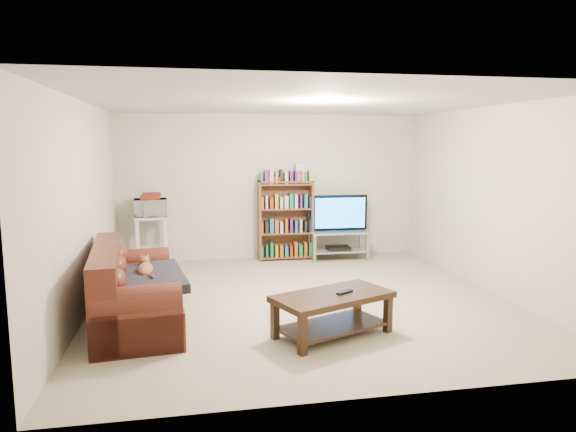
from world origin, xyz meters
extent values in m
plane|color=tan|center=(0.00, 0.00, 0.00)|extent=(5.00, 5.00, 0.00)
plane|color=white|center=(0.00, 0.00, 2.40)|extent=(5.00, 5.00, 0.00)
plane|color=beige|center=(0.00, 2.50, 1.20)|extent=(5.00, 0.00, 5.00)
plane|color=beige|center=(0.00, -2.50, 1.20)|extent=(5.00, 0.00, 5.00)
plane|color=beige|center=(-2.50, 0.00, 1.20)|extent=(0.00, 5.00, 5.00)
plane|color=beige|center=(2.50, 0.00, 1.20)|extent=(0.00, 5.00, 5.00)
cube|color=#4D1D13|center=(-1.92, -0.44, 0.19)|extent=(1.06, 2.05, 0.38)
cube|color=#4D1D13|center=(-2.21, -0.48, 0.43)|extent=(0.47, 1.98, 0.82)
cube|color=#4D1D13|center=(-1.82, -1.30, 0.25)|extent=(0.83, 0.33, 0.50)
cube|color=#4D1D13|center=(-2.01, 0.41, 0.25)|extent=(0.83, 0.33, 0.50)
cube|color=#232029|center=(-1.80, -0.57, 0.51)|extent=(0.93, 1.11, 0.18)
cube|color=black|center=(0.06, -1.20, 0.40)|extent=(1.33, 1.01, 0.06)
cube|color=black|center=(0.06, -1.20, 0.10)|extent=(1.19, 0.91, 0.03)
cube|color=black|center=(-0.35, -1.62, 0.19)|extent=(0.09, 0.09, 0.37)
cube|color=black|center=(0.64, -1.21, 0.19)|extent=(0.09, 0.09, 0.37)
cube|color=black|center=(-0.53, -1.19, 0.19)|extent=(0.09, 0.09, 0.37)
cube|color=black|center=(0.46, -0.77, 0.19)|extent=(0.09, 0.09, 0.37)
cube|color=black|center=(0.18, -1.21, 0.44)|extent=(0.19, 0.15, 0.02)
cube|color=#999EA3|center=(1.08, 2.12, 0.46)|extent=(0.96, 0.45, 0.03)
cube|color=#999EA3|center=(1.08, 2.12, 0.15)|extent=(0.92, 0.42, 0.02)
cube|color=gray|center=(0.63, 1.94, 0.24)|extent=(0.05, 0.05, 0.48)
cube|color=gray|center=(1.52, 1.93, 0.24)|extent=(0.05, 0.05, 0.48)
cube|color=gray|center=(0.63, 2.31, 0.24)|extent=(0.05, 0.05, 0.48)
cube|color=gray|center=(1.53, 2.30, 0.24)|extent=(0.05, 0.05, 0.48)
imported|color=black|center=(1.08, 2.12, 0.77)|extent=(1.03, 0.15, 0.59)
cube|color=black|center=(1.08, 2.12, 0.19)|extent=(0.39, 0.27, 0.06)
cube|color=brown|center=(-0.22, 2.31, 0.66)|extent=(0.05, 0.28, 1.32)
cube|color=brown|center=(0.65, 2.29, 0.66)|extent=(0.05, 0.28, 1.32)
cube|color=brown|center=(0.21, 2.30, 1.30)|extent=(0.92, 0.31, 0.03)
cube|color=maroon|center=(0.01, 2.31, 1.35)|extent=(0.27, 0.21, 0.07)
cube|color=silver|center=(-1.94, 2.15, 0.78)|extent=(0.52, 0.40, 0.04)
cube|color=silver|center=(-1.94, 2.15, 0.30)|extent=(0.47, 0.36, 0.03)
cube|color=silver|center=(-2.14, 1.99, 0.38)|extent=(0.05, 0.05, 0.76)
cube|color=silver|center=(-1.72, 2.02, 0.38)|extent=(0.05, 0.05, 0.76)
cube|color=silver|center=(-2.16, 2.27, 0.38)|extent=(0.05, 0.05, 0.76)
cube|color=silver|center=(-1.74, 2.30, 0.38)|extent=(0.05, 0.05, 0.76)
imported|color=silver|center=(-1.94, 2.15, 0.94)|extent=(0.52, 0.37, 0.27)
cube|color=maroon|center=(-1.94, 2.15, 1.10)|extent=(0.31, 0.27, 0.05)
camera|label=1|loc=(-1.30, -5.99, 1.91)|focal=32.00mm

